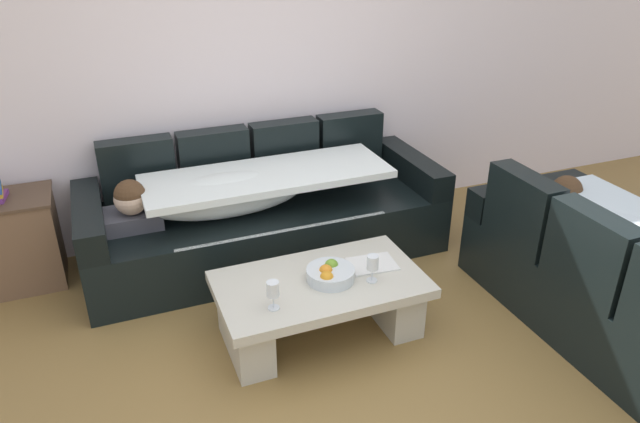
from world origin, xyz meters
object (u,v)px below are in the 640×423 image
at_px(couch_along_wall, 259,214).
at_px(wine_glass_near_right, 373,264).
at_px(coffee_table, 320,300).
at_px(wine_glass_near_left, 273,290).
at_px(side_cabinet, 2,244).
at_px(fruit_bowl, 330,274).
at_px(couch_near_window, 625,286).
at_px(open_magazine, 372,264).

height_order(couch_along_wall, wine_glass_near_right, couch_along_wall).
relative_size(couch_along_wall, coffee_table, 2.12).
bearing_deg(couch_along_wall, wine_glass_near_right, -73.86).
xyz_separation_m(coffee_table, wine_glass_near_left, (-0.33, -0.16, 0.26)).
distance_m(couch_along_wall, side_cabinet, 1.72).
relative_size(wine_glass_near_left, wine_glass_near_right, 1.00).
xyz_separation_m(fruit_bowl, side_cabinet, (-1.82, 1.28, -0.10)).
bearing_deg(side_cabinet, fruit_bowl, -35.20).
bearing_deg(couch_near_window, side_cabinet, 60.69).
xyz_separation_m(couch_along_wall, couch_near_window, (1.71, -1.69, 0.01)).
bearing_deg(open_magazine, fruit_bowl, -163.61).
xyz_separation_m(coffee_table, fruit_bowl, (0.05, -0.02, 0.18)).
height_order(couch_along_wall, fruit_bowl, couch_along_wall).
bearing_deg(couch_near_window, wine_glass_near_right, 68.79).
distance_m(wine_glass_near_left, open_magazine, 0.72).
distance_m(couch_near_window, coffee_table, 1.77).
bearing_deg(wine_glass_near_right, wine_glass_near_left, -175.68).
distance_m(coffee_table, side_cabinet, 2.17).
bearing_deg(fruit_bowl, wine_glass_near_left, -159.31).
height_order(couch_along_wall, open_magazine, couch_along_wall).
bearing_deg(fruit_bowl, couch_near_window, -21.66).
height_order(couch_near_window, wine_glass_near_right, couch_near_window).
distance_m(couch_along_wall, fruit_bowl, 1.07).
xyz_separation_m(fruit_bowl, open_magazine, (0.30, 0.06, -0.04)).
bearing_deg(couch_near_window, coffee_table, 68.49).
bearing_deg(side_cabinet, couch_near_window, -29.31).
bearing_deg(couch_along_wall, wine_glass_near_left, -102.69).
relative_size(fruit_bowl, open_magazine, 1.00).
bearing_deg(wine_glass_near_left, coffee_table, 25.98).
distance_m(couch_near_window, open_magazine, 1.47).
height_order(coffee_table, open_magazine, open_magazine).
height_order(wine_glass_near_left, wine_glass_near_right, same).
xyz_separation_m(wine_glass_near_left, side_cabinet, (-1.43, 1.43, -0.17)).
distance_m(open_magazine, side_cabinet, 2.45).
relative_size(coffee_table, side_cabinet, 1.67).
relative_size(fruit_bowl, side_cabinet, 0.39).
bearing_deg(couch_near_window, open_magazine, 61.93).
height_order(couch_near_window, wine_glass_near_left, couch_near_window).
xyz_separation_m(couch_along_wall, wine_glass_near_right, (0.33, -1.16, 0.17)).
bearing_deg(wine_glass_near_left, couch_near_window, -13.83).
bearing_deg(fruit_bowl, side_cabinet, 144.80).
relative_size(wine_glass_near_right, open_magazine, 0.59).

